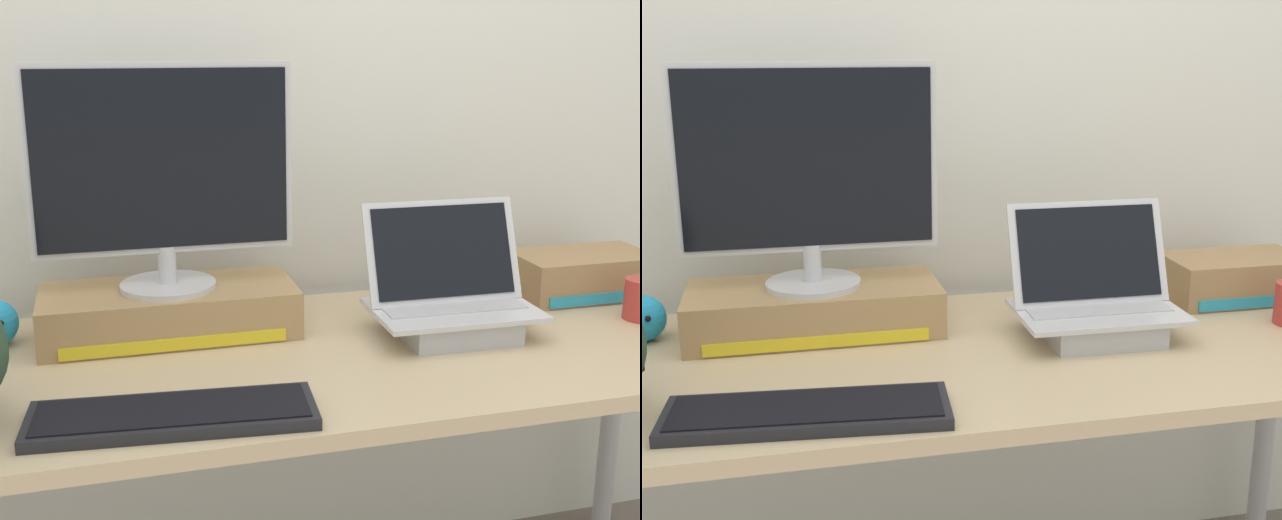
% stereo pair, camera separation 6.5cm
% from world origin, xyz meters
% --- Properties ---
extents(back_wall, '(7.00, 0.10, 2.60)m').
position_xyz_m(back_wall, '(0.00, 0.45, 1.30)').
color(back_wall, silver).
rests_on(back_wall, ground).
extents(desk, '(1.89, 0.69, 0.73)m').
position_xyz_m(desk, '(0.00, 0.00, 0.66)').
color(desk, tan).
rests_on(desk, ground).
extents(toner_box_yellow, '(0.51, 0.23, 0.10)m').
position_xyz_m(toner_box_yellow, '(-0.27, 0.17, 0.78)').
color(toner_box_yellow, '#A88456').
rests_on(toner_box_yellow, desk).
extents(desktop_monitor, '(0.51, 0.19, 0.45)m').
position_xyz_m(desktop_monitor, '(-0.27, 0.17, 1.06)').
color(desktop_monitor, silver).
rests_on(desktop_monitor, toner_box_yellow).
extents(open_laptop, '(0.33, 0.23, 0.26)m').
position_xyz_m(open_laptop, '(0.28, 0.02, 0.79)').
color(open_laptop, '#ADADB2').
rests_on(open_laptop, desk).
extents(external_keyboard, '(0.46, 0.19, 0.02)m').
position_xyz_m(external_keyboard, '(-0.30, -0.24, 0.74)').
color(external_keyboard, black).
rests_on(external_keyboard, desk).
extents(plush_toy, '(0.09, 0.09, 0.09)m').
position_xyz_m(plush_toy, '(-0.61, 0.19, 0.78)').
color(plush_toy, '#2393CC').
rests_on(plush_toy, desk).
extents(toner_box_cyan, '(0.32, 0.18, 0.10)m').
position_xyz_m(toner_box_cyan, '(0.69, 0.18, 0.78)').
color(toner_box_cyan, '#9E7A51').
rests_on(toner_box_cyan, desk).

